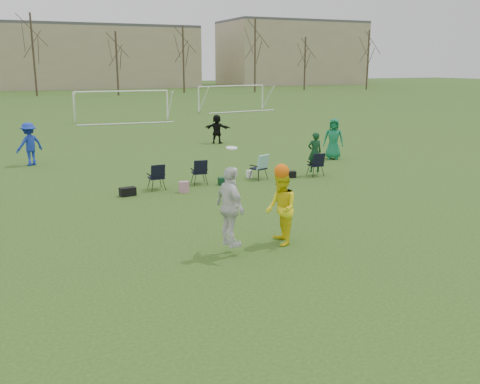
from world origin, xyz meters
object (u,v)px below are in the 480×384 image
fielder_green_far (334,139)px  goal_right (232,91)px  goal_mid (122,97)px  fielder_blue (29,144)px  center_contest (259,207)px  fielder_black (217,129)px

fielder_green_far → goal_right: goal_right is taller
goal_mid → goal_right: size_ratio=1.01×
fielder_blue → goal_right: goal_right is taller
fielder_blue → goal_right: bearing=-159.2°
fielder_blue → center_contest: 15.11m
center_contest → goal_right: (15.17, 37.48, 0.85)m
fielder_blue → goal_mid: goal_mid is taller
center_contest → goal_right: size_ratio=0.36×
center_contest → goal_mid: (3.17, 31.48, 0.85)m
fielder_green_far → fielder_black: bearing=149.6°
fielder_blue → center_contest: (4.59, -14.39, 0.10)m
fielder_green_far → goal_mid: (-5.78, 21.26, 0.94)m
fielder_green_far → goal_right: size_ratio=0.27×
fielder_blue → center_contest: center_contest is taller
fielder_blue → goal_right: size_ratio=0.27×
fielder_green_far → fielder_black: 7.88m
fielder_blue → fielder_black: 10.75m
fielder_blue → fielder_green_far: (13.54, -4.17, 0.01)m
goal_right → fielder_green_far: bearing=-110.8°
goal_right → goal_mid: bearing=-161.4°
fielder_blue → goal_mid: (7.76, 17.09, 0.95)m
goal_right → fielder_blue: bearing=-138.6°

